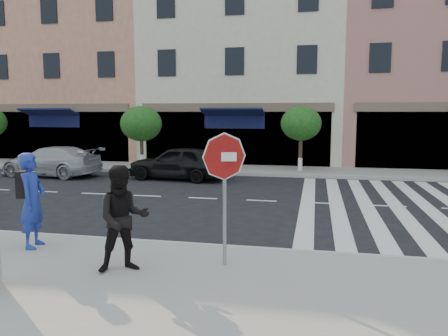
% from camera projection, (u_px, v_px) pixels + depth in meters
% --- Properties ---
extents(ground, '(120.00, 120.00, 0.00)m').
position_uv_depth(ground, '(162.00, 229.00, 10.91)').
color(ground, black).
rests_on(ground, ground).
extents(sidewalk_near, '(60.00, 4.50, 0.15)m').
position_uv_depth(sidewalk_near, '(85.00, 283.00, 7.26)').
color(sidewalk_near, gray).
rests_on(sidewalk_near, ground).
extents(sidewalk_far, '(60.00, 3.00, 0.15)m').
position_uv_depth(sidewalk_far, '(239.00, 170.00, 21.58)').
color(sidewalk_far, gray).
rests_on(sidewalk_far, ground).
extents(building_west_mid, '(10.00, 9.00, 14.00)m').
position_uv_depth(building_west_mid, '(91.00, 50.00, 28.78)').
color(building_west_mid, tan).
rests_on(building_west_mid, ground).
extents(building_centre, '(11.00, 9.00, 11.00)m').
position_uv_depth(building_centre, '(248.00, 70.00, 26.81)').
color(building_centre, beige).
rests_on(building_centre, ground).
extents(street_tree_wb, '(2.10, 2.10, 3.06)m').
position_uv_depth(street_tree_wb, '(141.00, 124.00, 22.12)').
color(street_tree_wb, '#473323').
rests_on(street_tree_wb, sidewalk_far).
extents(street_tree_c, '(1.90, 1.90, 3.04)m').
position_uv_depth(street_tree_c, '(301.00, 124.00, 20.48)').
color(street_tree_c, '#473323').
rests_on(street_tree_c, sidewalk_far).
extents(stop_sign, '(0.82, 0.27, 2.40)m').
position_uv_depth(stop_sign, '(224.00, 169.00, 7.69)').
color(stop_sign, gray).
rests_on(stop_sign, sidewalk_near).
extents(photographer, '(0.58, 0.78, 1.94)m').
position_uv_depth(photographer, '(32.00, 200.00, 8.85)').
color(photographer, navy).
rests_on(photographer, sidewalk_near).
extents(walker, '(1.13, 1.06, 1.85)m').
position_uv_depth(walker, '(123.00, 219.00, 7.51)').
color(walker, black).
rests_on(walker, sidewalk_near).
extents(car_far_left, '(4.86, 2.36, 1.36)m').
position_uv_depth(car_far_left, '(51.00, 161.00, 19.86)').
color(car_far_left, '#A8A7AD').
rests_on(car_far_left, ground).
extents(car_far_mid, '(4.47, 2.20, 1.47)m').
position_uv_depth(car_far_mid, '(178.00, 163.00, 18.86)').
color(car_far_mid, black).
rests_on(car_far_mid, ground).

